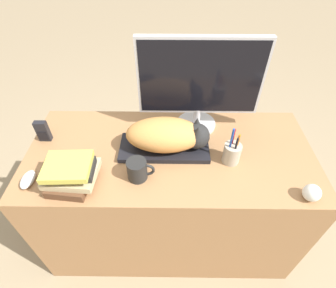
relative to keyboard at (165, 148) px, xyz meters
name	(u,v)px	position (x,y,z in m)	size (l,w,h in m)	color
ground_plane	(170,277)	(0.03, -0.32, -0.75)	(12.00, 12.00, 0.00)	#998466
desk	(170,197)	(0.03, -0.01, -0.38)	(1.35, 0.61, 0.74)	#9E7047
keyboard	(165,148)	(0.00, 0.00, 0.00)	(0.42, 0.18, 0.02)	black
cat	(170,135)	(0.02, 0.00, 0.08)	(0.38, 0.19, 0.14)	#D18C47
monitor	(201,81)	(0.16, 0.18, 0.25)	(0.57, 0.20, 0.47)	#B7B7BC
computer_mouse	(29,180)	(-0.57, -0.20, 0.00)	(0.05, 0.10, 0.03)	silver
coffee_mug	(139,170)	(-0.11, -0.17, 0.03)	(0.12, 0.08, 0.09)	black
pen_cup	(233,153)	(0.30, -0.07, 0.04)	(0.08, 0.08, 0.19)	#B2A893
baseball	(313,193)	(0.58, -0.27, 0.02)	(0.07, 0.07, 0.07)	silver
phone	(44,131)	(-0.58, 0.06, 0.04)	(0.06, 0.03, 0.11)	black
book_stack	(71,174)	(-0.38, -0.20, 0.05)	(0.22, 0.20, 0.12)	brown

